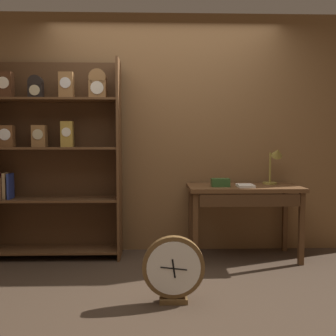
% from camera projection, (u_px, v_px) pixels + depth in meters
% --- Properties ---
extents(ground_plane, '(10.00, 10.00, 0.00)m').
position_uv_depth(ground_plane, '(168.00, 296.00, 3.03)').
color(ground_plane, '#3D2D21').
extents(back_wood_panel, '(4.80, 0.05, 2.60)m').
position_uv_depth(back_wood_panel, '(165.00, 134.00, 4.26)').
color(back_wood_panel, brown).
rests_on(back_wood_panel, ground).
extents(bookshelf, '(1.35, 0.35, 2.05)m').
position_uv_depth(bookshelf, '(54.00, 154.00, 3.99)').
color(bookshelf, brown).
rests_on(bookshelf, ground).
extents(workbench, '(1.15, 0.59, 0.76)m').
position_uv_depth(workbench, '(244.00, 196.00, 3.95)').
color(workbench, brown).
rests_on(workbench, ground).
extents(desk_lamp, '(0.20, 0.20, 0.41)m').
position_uv_depth(desk_lamp, '(275.00, 162.00, 4.07)').
color(desk_lamp, olive).
rests_on(desk_lamp, workbench).
extents(toolbox_small, '(0.18, 0.11, 0.08)m').
position_uv_depth(toolbox_small, '(220.00, 183.00, 3.89)').
color(toolbox_small, '#2D5123').
rests_on(toolbox_small, workbench).
extents(open_repair_manual, '(0.16, 0.22, 0.02)m').
position_uv_depth(open_repair_manual, '(245.00, 186.00, 3.86)').
color(open_repair_manual, silver).
rests_on(open_repair_manual, workbench).
extents(round_clock_large, '(0.47, 0.11, 0.51)m').
position_uv_depth(round_clock_large, '(173.00, 269.00, 2.89)').
color(round_clock_large, brown).
rests_on(round_clock_large, ground).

